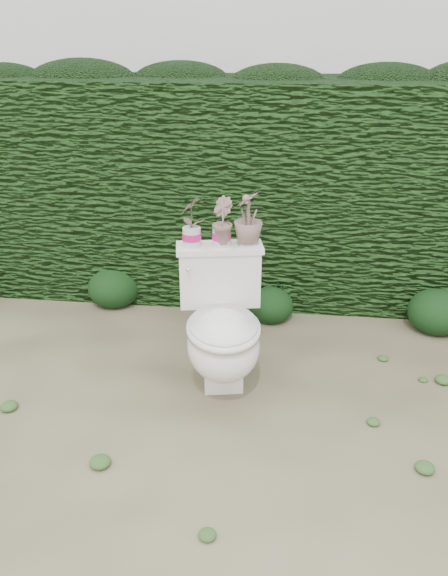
# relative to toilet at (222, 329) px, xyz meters

# --- Properties ---
(ground) EXTENTS (60.00, 60.00, 0.00)m
(ground) POSITION_rel_toilet_xyz_m (0.23, -0.16, -0.36)
(ground) COLOR gray
(ground) RESTS_ON ground
(hedge) EXTENTS (8.00, 1.00, 1.60)m
(hedge) POSITION_rel_toilet_xyz_m (0.23, 1.44, 0.44)
(hedge) COLOR #26511B
(hedge) RESTS_ON ground
(house_wall) EXTENTS (8.00, 3.50, 4.00)m
(house_wall) POSITION_rel_toilet_xyz_m (0.83, 5.84, 1.64)
(house_wall) COLOR silver
(house_wall) RESTS_ON ground
(toilet) EXTENTS (0.57, 0.75, 0.78)m
(toilet) POSITION_rel_toilet_xyz_m (0.00, 0.00, 0.00)
(toilet) COLOR silver
(toilet) RESTS_ON ground
(potted_plant_left) EXTENTS (0.15, 0.17, 0.28)m
(potted_plant_left) POSITION_rel_toilet_xyz_m (-0.20, 0.21, 0.56)
(potted_plant_left) COLOR #267B29
(potted_plant_left) RESTS_ON toilet
(potted_plant_center) EXTENTS (0.17, 0.18, 0.26)m
(potted_plant_center) POSITION_rel_toilet_xyz_m (-0.03, 0.24, 0.55)
(potted_plant_center) COLOR #267B29
(potted_plant_center) RESTS_ON toilet
(potted_plant_right) EXTENTS (0.18, 0.18, 0.30)m
(potted_plant_right) POSITION_rel_toilet_xyz_m (0.12, 0.27, 0.57)
(potted_plant_right) COLOR #267B29
(potted_plant_right) RESTS_ON toilet
(liriope_clump_1) EXTENTS (0.39, 0.39, 0.31)m
(liriope_clump_1) POSITION_rel_toilet_xyz_m (-0.95, 0.97, -0.20)
(liriope_clump_1) COLOR #153612
(liriope_clump_1) RESTS_ON ground
(liriope_clump_2) EXTENTS (0.33, 0.33, 0.26)m
(liriope_clump_2) POSITION_rel_toilet_xyz_m (0.25, 0.85, -0.22)
(liriope_clump_2) COLOR #153612
(liriope_clump_2) RESTS_ON ground
(liriope_clump_3) EXTENTS (0.40, 0.40, 0.32)m
(liriope_clump_3) POSITION_rel_toilet_xyz_m (1.40, 0.83, -0.20)
(liriope_clump_3) COLOR #153612
(liriope_clump_3) RESTS_ON ground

